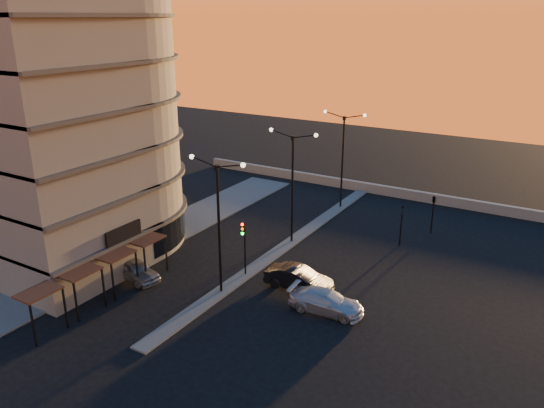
{
  "coord_description": "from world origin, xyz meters",
  "views": [
    {
      "loc": [
        19.61,
        -25.92,
        17.96
      ],
      "look_at": [
        -0.38,
        7.43,
        4.12
      ],
      "focal_mm": 35.0,
      "sensor_mm": 36.0,
      "label": 1
    }
  ],
  "objects_px": {
    "streetlamp_mid": "(292,178)",
    "traffic_light_main": "(244,239)",
    "car_hatchback": "(135,269)",
    "car_sedan": "(299,279)",
    "car_wagon": "(326,302)"
  },
  "relations": [
    {
      "from": "car_sedan",
      "to": "traffic_light_main",
      "type": "bearing_deg",
      "value": 92.08
    },
    {
      "from": "traffic_light_main",
      "to": "car_sedan",
      "type": "height_order",
      "value": "traffic_light_main"
    },
    {
      "from": "traffic_light_main",
      "to": "car_sedan",
      "type": "xyz_separation_m",
      "value": [
        4.31,
        0.32,
        -2.1
      ]
    },
    {
      "from": "streetlamp_mid",
      "to": "traffic_light_main",
      "type": "relative_size",
      "value": 2.24
    },
    {
      "from": "car_hatchback",
      "to": "car_wagon",
      "type": "bearing_deg",
      "value": -66.57
    },
    {
      "from": "streetlamp_mid",
      "to": "car_sedan",
      "type": "relative_size",
      "value": 1.99
    },
    {
      "from": "car_sedan",
      "to": "streetlamp_mid",
      "type": "bearing_deg",
      "value": 30.2
    },
    {
      "from": "streetlamp_mid",
      "to": "traffic_light_main",
      "type": "height_order",
      "value": "streetlamp_mid"
    },
    {
      "from": "streetlamp_mid",
      "to": "car_sedan",
      "type": "height_order",
      "value": "streetlamp_mid"
    },
    {
      "from": "car_wagon",
      "to": "car_hatchback",
      "type": "bearing_deg",
      "value": 98.06
    },
    {
      "from": "car_hatchback",
      "to": "car_wagon",
      "type": "relative_size",
      "value": 0.89
    },
    {
      "from": "car_sedan",
      "to": "car_wagon",
      "type": "distance_m",
      "value": 3.41
    },
    {
      "from": "car_hatchback",
      "to": "car_wagon",
      "type": "height_order",
      "value": "car_hatchback"
    },
    {
      "from": "car_hatchback",
      "to": "car_sedan",
      "type": "xyz_separation_m",
      "value": [
        10.81,
        4.74,
        0.05
      ]
    },
    {
      "from": "car_sedan",
      "to": "car_wagon",
      "type": "relative_size",
      "value": 0.98
    }
  ]
}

